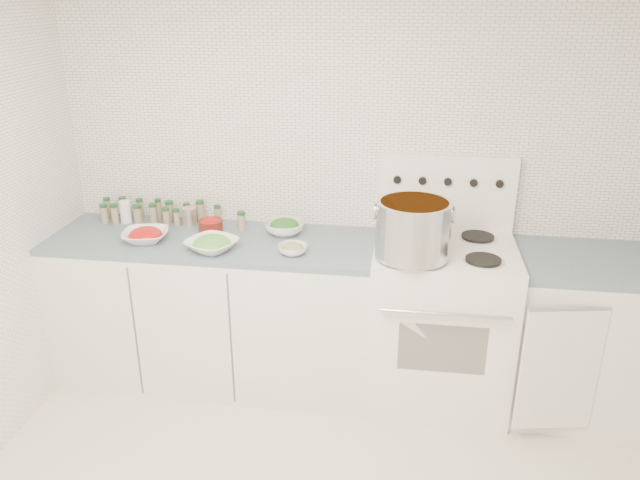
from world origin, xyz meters
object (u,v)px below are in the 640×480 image
Objects in this scene: stock_pot at (413,227)px; bowl_tomato at (145,235)px; bowl_snowpea at (212,244)px; stove at (440,318)px.

stock_pot reaches higher than bowl_tomato.
bowl_tomato is at bearing 176.28° from stock_pot.
stock_pot is at bearing -1.02° from bowl_snowpea.
stock_pot reaches higher than bowl_snowpea.
stove is 1.33m from bowl_snowpea.
bowl_snowpea is (0.41, -0.08, 0.00)m from bowl_tomato.
stock_pot is (-0.18, -0.18, 0.61)m from stove.
stove is 1.72m from bowl_tomato.
bowl_snowpea is (-1.25, -0.16, 0.44)m from stove.
stove is at bearing 45.10° from stock_pot.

